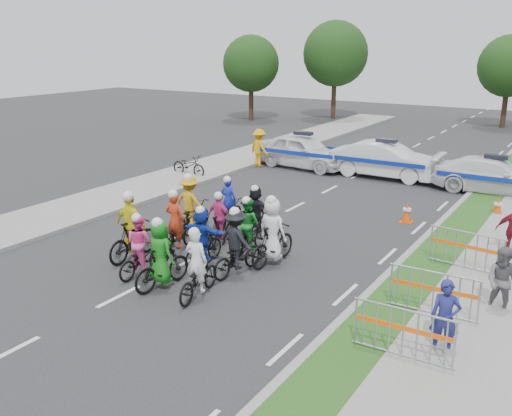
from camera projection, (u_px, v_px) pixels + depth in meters
The scene contains 33 objects.
ground at pixel (119, 297), 13.73m from camera, with size 90.00×90.00×0.00m, color #28282B.
curb_right at pixel (393, 270), 15.19m from camera, with size 0.20×60.00×0.12m, color gray.
grass_strip at pixel (419, 275), 14.84m from camera, with size 1.20×60.00×0.11m, color #1C4B18.
sidewalk_right at pixel (492, 290), 13.92m from camera, with size 2.40×60.00×0.13m, color gray.
sidewalk_left at pixel (89, 205), 21.07m from camera, with size 3.00×60.00×0.13m, color gray.
rider_0 at pixel (198, 274), 13.56m from camera, with size 0.85×1.82×1.79m.
rider_1 at pixel (161, 261), 14.03m from camera, with size 0.84×1.81×1.86m.
rider_2 at pixel (141, 252), 14.83m from camera, with size 0.72×1.68×1.71m.
rider_3 at pixel (132, 233), 15.86m from camera, with size 1.01×1.91×2.01m.
rider_4 at pixel (237, 248), 14.87m from camera, with size 1.10×1.89×1.86m.
rider_5 at pixel (203, 240), 15.47m from camera, with size 1.36×1.63×1.70m.
rider_6 at pixel (176, 232), 16.43m from camera, with size 0.81×1.92×1.90m.
rider_7 at pixel (272, 238), 15.53m from camera, with size 0.88×1.92×1.98m.
rider_8 at pixel (248, 232), 16.34m from camera, with size 0.76×1.74×1.73m.
rider_9 at pixel (220, 225), 16.97m from camera, with size 0.87×1.63×1.69m.
rider_10 at pixel (190, 210), 18.11m from camera, with size 1.11×1.94×1.95m.
rider_11 at pixel (256, 214), 17.83m from camera, with size 1.33×1.58×1.65m.
rider_12 at pixel (229, 210), 18.72m from camera, with size 0.83×1.76×1.73m.
police_car_0 at pixel (303, 151), 27.30m from camera, with size 1.87×4.65×1.59m, color white.
police_car_1 at pixel (385, 160), 25.34m from camera, with size 1.68×4.80×1.58m, color white.
police_car_2 at pixel (494, 176), 22.83m from camera, with size 1.95×4.80×1.39m, color white.
spectator_0 at pixel (445, 318), 11.02m from camera, with size 0.57×0.37×1.56m, color navy.
spectator_1 at pixel (503, 282), 12.61m from camera, with size 0.78×0.61×1.60m, color slate.
marshal_hiviz at pixel (259, 148), 27.60m from camera, with size 1.17×0.67×1.81m, color #ECA70C.
barrier_0 at pixel (403, 336), 10.81m from camera, with size 2.00×0.50×1.12m, color #A5A8AD, non-canonical shape.
barrier_1 at pixel (433, 295), 12.51m from camera, with size 2.00×0.50×1.12m, color #A5A8AD, non-canonical shape.
barrier_2 at pixel (466, 252), 15.05m from camera, with size 2.00×0.50×1.12m, color #A5A8AD, non-canonical shape.
cone_0 at pixel (407, 213), 19.22m from camera, with size 0.40×0.40×0.70m.
cone_1 at pixel (498, 207), 19.85m from camera, with size 0.40×0.40×0.70m.
parked_bike at pixel (189, 166), 25.72m from camera, with size 0.63×1.82×0.96m, color black.
tree_0 at pixel (251, 64), 42.41m from camera, with size 4.20×4.20×6.30m.
tree_3 at pixel (335, 54), 42.93m from camera, with size 4.90×4.90×7.35m.
tree_4 at pixel (509, 66), 38.67m from camera, with size 4.20×4.20×6.30m.
Camera 1 is at (9.45, -8.90, 5.96)m, focal length 40.00 mm.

